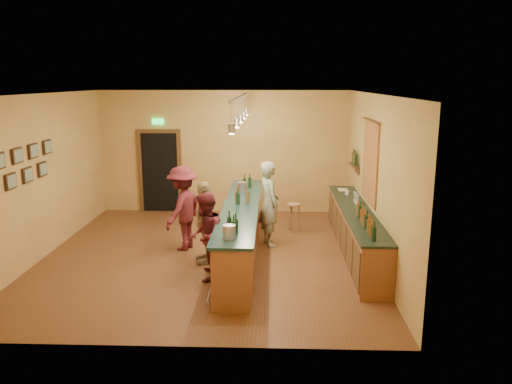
{
  "coord_description": "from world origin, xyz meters",
  "views": [
    {
      "loc": [
        1.3,
        -9.46,
        3.46
      ],
      "look_at": [
        0.96,
        0.2,
        1.28
      ],
      "focal_mm": 35.0,
      "sensor_mm": 36.0,
      "label": 1
    }
  ],
  "objects_px": {
    "customer_a": "(206,236)",
    "tasting_bar": "(241,227)",
    "customer_b": "(205,222)",
    "customer_c": "(183,208)",
    "back_counter": "(356,231)",
    "bar_stool": "(294,210)",
    "bartender": "(269,204)"
  },
  "relations": [
    {
      "from": "bartender",
      "to": "bar_stool",
      "type": "distance_m",
      "value": 1.15
    },
    {
      "from": "bartender",
      "to": "customer_c",
      "type": "distance_m",
      "value": 1.81
    },
    {
      "from": "customer_b",
      "to": "bar_stool",
      "type": "distance_m",
      "value": 2.71
    },
    {
      "from": "back_counter",
      "to": "bar_stool",
      "type": "bearing_deg",
      "value": 128.11
    },
    {
      "from": "bartender",
      "to": "customer_b",
      "type": "distance_m",
      "value": 1.64
    },
    {
      "from": "customer_a",
      "to": "customer_c",
      "type": "bearing_deg",
      "value": -158.96
    },
    {
      "from": "back_counter",
      "to": "customer_c",
      "type": "distance_m",
      "value": 3.55
    },
    {
      "from": "customer_a",
      "to": "customer_b",
      "type": "bearing_deg",
      "value": -173.76
    },
    {
      "from": "tasting_bar",
      "to": "customer_b",
      "type": "height_order",
      "value": "customer_b"
    },
    {
      "from": "tasting_bar",
      "to": "customer_b",
      "type": "bearing_deg",
      "value": -153.42
    },
    {
      "from": "back_counter",
      "to": "customer_a",
      "type": "xyz_separation_m",
      "value": [
        -2.84,
        -1.35,
        0.3
      ]
    },
    {
      "from": "back_counter",
      "to": "customer_a",
      "type": "height_order",
      "value": "customer_a"
    },
    {
      "from": "customer_a",
      "to": "customer_b",
      "type": "relative_size",
      "value": 0.98
    },
    {
      "from": "tasting_bar",
      "to": "bartender",
      "type": "relative_size",
      "value": 2.82
    },
    {
      "from": "customer_a",
      "to": "back_counter",
      "type": "bearing_deg",
      "value": 113.3
    },
    {
      "from": "bartender",
      "to": "customer_c",
      "type": "relative_size",
      "value": 1.03
    },
    {
      "from": "bar_stool",
      "to": "bartender",
      "type": "bearing_deg",
      "value": -120.79
    },
    {
      "from": "bartender",
      "to": "customer_a",
      "type": "xyz_separation_m",
      "value": [
        -1.1,
        -1.93,
        -0.12
      ]
    },
    {
      "from": "customer_b",
      "to": "customer_c",
      "type": "bearing_deg",
      "value": -154.32
    },
    {
      "from": "bar_stool",
      "to": "customer_c",
      "type": "bearing_deg",
      "value": -151.51
    },
    {
      "from": "customer_a",
      "to": "customer_c",
      "type": "relative_size",
      "value": 0.89
    },
    {
      "from": "customer_b",
      "to": "bar_stool",
      "type": "bearing_deg",
      "value": 128.16
    },
    {
      "from": "customer_c",
      "to": "bartender",
      "type": "bearing_deg",
      "value": 120.31
    },
    {
      "from": "bartender",
      "to": "customer_b",
      "type": "xyz_separation_m",
      "value": [
        -1.22,
        -1.09,
        -0.1
      ]
    },
    {
      "from": "tasting_bar",
      "to": "bar_stool",
      "type": "relative_size",
      "value": 7.61
    },
    {
      "from": "bar_stool",
      "to": "back_counter",
      "type": "bearing_deg",
      "value": -51.89
    },
    {
      "from": "customer_a",
      "to": "bar_stool",
      "type": "bearing_deg",
      "value": 147.84
    },
    {
      "from": "customer_a",
      "to": "customer_b",
      "type": "height_order",
      "value": "customer_b"
    },
    {
      "from": "customer_c",
      "to": "bar_stool",
      "type": "height_order",
      "value": "customer_c"
    },
    {
      "from": "customer_c",
      "to": "back_counter",
      "type": "bearing_deg",
      "value": 105.72
    },
    {
      "from": "customer_a",
      "to": "customer_c",
      "type": "height_order",
      "value": "customer_c"
    },
    {
      "from": "customer_a",
      "to": "tasting_bar",
      "type": "bearing_deg",
      "value": 152.74
    }
  ]
}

